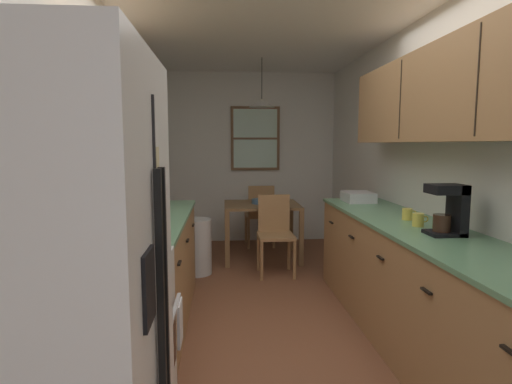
{
  "coord_description": "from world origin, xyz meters",
  "views": [
    {
      "loc": [
        -0.39,
        -2.61,
        1.48
      ],
      "look_at": [
        -0.07,
        1.37,
        1.02
      ],
      "focal_mm": 28.72,
      "sensor_mm": 36.0,
      "label": 1
    }
  ],
  "objects_px": {
    "dining_chair_near": "(275,230)",
    "table_serving_bowl": "(260,201)",
    "dining_table": "(262,212)",
    "microwave_over_range": "(72,115)",
    "dining_chair_far": "(260,213)",
    "trash_bin": "(197,247)",
    "refrigerator": "(53,325)",
    "dish_rack": "(358,197)",
    "stove_range": "(107,343)",
    "mug_by_coffeemaker": "(418,220)",
    "mug_spare": "(407,214)",
    "storage_canister": "(126,225)",
    "coffee_maker": "(450,209)"
  },
  "relations": [
    {
      "from": "trash_bin",
      "to": "dish_rack",
      "type": "xyz_separation_m",
      "value": [
        1.68,
        -0.58,
        0.63
      ]
    },
    {
      "from": "dining_table",
      "to": "storage_canister",
      "type": "height_order",
      "value": "storage_canister"
    },
    {
      "from": "dining_chair_far",
      "to": "coffee_maker",
      "type": "distance_m",
      "value": 3.5
    },
    {
      "from": "coffee_maker",
      "to": "table_serving_bowl",
      "type": "distance_m",
      "value": 2.9
    },
    {
      "from": "dining_chair_far",
      "to": "storage_canister",
      "type": "distance_m",
      "value": 3.48
    },
    {
      "from": "trash_bin",
      "to": "mug_by_coffeemaker",
      "type": "xyz_separation_m",
      "value": [
        1.69,
        -1.85,
        0.63
      ]
    },
    {
      "from": "refrigerator",
      "to": "mug_by_coffeemaker",
      "type": "relative_size",
      "value": 15.25
    },
    {
      "from": "dining_chair_far",
      "to": "storage_canister",
      "type": "height_order",
      "value": "storage_canister"
    },
    {
      "from": "dining_table",
      "to": "dining_chair_far",
      "type": "distance_m",
      "value": 0.63
    },
    {
      "from": "microwave_over_range",
      "to": "storage_canister",
      "type": "distance_m",
      "value": 0.83
    },
    {
      "from": "dining_chair_far",
      "to": "storage_canister",
      "type": "relative_size",
      "value": 5.59
    },
    {
      "from": "dining_chair_near",
      "to": "dish_rack",
      "type": "relative_size",
      "value": 2.65
    },
    {
      "from": "microwave_over_range",
      "to": "trash_bin",
      "type": "height_order",
      "value": "microwave_over_range"
    },
    {
      "from": "dining_chair_far",
      "to": "trash_bin",
      "type": "relative_size",
      "value": 1.41
    },
    {
      "from": "microwave_over_range",
      "to": "dining_chair_near",
      "type": "height_order",
      "value": "microwave_over_range"
    },
    {
      "from": "dining_table",
      "to": "storage_canister",
      "type": "bearing_deg",
      "value": -112.65
    },
    {
      "from": "refrigerator",
      "to": "dining_table",
      "type": "height_order",
      "value": "refrigerator"
    },
    {
      "from": "dining_chair_far",
      "to": "dish_rack",
      "type": "height_order",
      "value": "dish_rack"
    },
    {
      "from": "coffee_maker",
      "to": "storage_canister",
      "type": "bearing_deg",
      "value": 177.95
    },
    {
      "from": "refrigerator",
      "to": "microwave_over_range",
      "type": "bearing_deg",
      "value": 102.02
    },
    {
      "from": "mug_by_coffeemaker",
      "to": "dish_rack",
      "type": "relative_size",
      "value": 0.34
    },
    {
      "from": "refrigerator",
      "to": "trash_bin",
      "type": "height_order",
      "value": "refrigerator"
    },
    {
      "from": "dining_chair_far",
      "to": "table_serving_bowl",
      "type": "xyz_separation_m",
      "value": [
        -0.06,
        -0.61,
        0.25
      ]
    },
    {
      "from": "refrigerator",
      "to": "mug_by_coffeemaker",
      "type": "height_order",
      "value": "refrigerator"
    },
    {
      "from": "dining_table",
      "to": "storage_canister",
      "type": "distance_m",
      "value": 2.88
    },
    {
      "from": "refrigerator",
      "to": "dining_table",
      "type": "xyz_separation_m",
      "value": [
        1.06,
        3.85,
        -0.28
      ]
    },
    {
      "from": "dining_table",
      "to": "dish_rack",
      "type": "distance_m",
      "value": 1.49
    },
    {
      "from": "stove_range",
      "to": "microwave_over_range",
      "type": "xyz_separation_m",
      "value": [
        -0.11,
        0.0,
        1.15
      ]
    },
    {
      "from": "dining_table",
      "to": "dish_rack",
      "type": "relative_size",
      "value": 2.81
    },
    {
      "from": "dining_chair_far",
      "to": "mug_by_coffeemaker",
      "type": "distance_m",
      "value": 3.19
    },
    {
      "from": "dining_chair_near",
      "to": "dining_chair_far",
      "type": "xyz_separation_m",
      "value": [
        -0.06,
        1.23,
        0.0
      ]
    },
    {
      "from": "dining_chair_near",
      "to": "trash_bin",
      "type": "xyz_separation_m",
      "value": [
        -0.9,
        0.04,
        -0.18
      ]
    },
    {
      "from": "dining_chair_near",
      "to": "table_serving_bowl",
      "type": "bearing_deg",
      "value": 100.64
    },
    {
      "from": "dining_table",
      "to": "microwave_over_range",
      "type": "bearing_deg",
      "value": -110.97
    },
    {
      "from": "dining_chair_near",
      "to": "storage_canister",
      "type": "relative_size",
      "value": 5.59
    },
    {
      "from": "mug_spare",
      "to": "trash_bin",
      "type": "bearing_deg",
      "value": 137.23
    },
    {
      "from": "refrigerator",
      "to": "mug_spare",
      "type": "height_order",
      "value": "refrigerator"
    },
    {
      "from": "dining_chair_far",
      "to": "mug_spare",
      "type": "bearing_deg",
      "value": -72.31
    },
    {
      "from": "trash_bin",
      "to": "table_serving_bowl",
      "type": "bearing_deg",
      "value": 36.75
    },
    {
      "from": "dining_chair_near",
      "to": "mug_by_coffeemaker",
      "type": "bearing_deg",
      "value": -66.2
    },
    {
      "from": "stove_range",
      "to": "mug_by_coffeemaker",
      "type": "height_order",
      "value": "stove_range"
    },
    {
      "from": "dining_chair_near",
      "to": "table_serving_bowl",
      "type": "height_order",
      "value": "dining_chair_near"
    },
    {
      "from": "coffee_maker",
      "to": "table_serving_bowl",
      "type": "bearing_deg",
      "value": 109.85
    },
    {
      "from": "stove_range",
      "to": "coffee_maker",
      "type": "height_order",
      "value": "coffee_maker"
    },
    {
      "from": "dish_rack",
      "to": "dining_chair_far",
      "type": "bearing_deg",
      "value": 115.27
    },
    {
      "from": "dining_table",
      "to": "dining_chair_near",
      "type": "bearing_deg",
      "value": -81.05
    },
    {
      "from": "refrigerator",
      "to": "mug_by_coffeemaker",
      "type": "bearing_deg",
      "value": 36.23
    },
    {
      "from": "stove_range",
      "to": "mug_spare",
      "type": "xyz_separation_m",
      "value": [
        2.02,
        0.97,
        0.47
      ]
    },
    {
      "from": "refrigerator",
      "to": "dish_rack",
      "type": "xyz_separation_m",
      "value": [
        1.93,
        2.69,
        0.06
      ]
    },
    {
      "from": "storage_canister",
      "to": "mug_by_coffeemaker",
      "type": "xyz_separation_m",
      "value": [
        1.99,
        0.21,
        -0.03
      ]
    }
  ]
}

